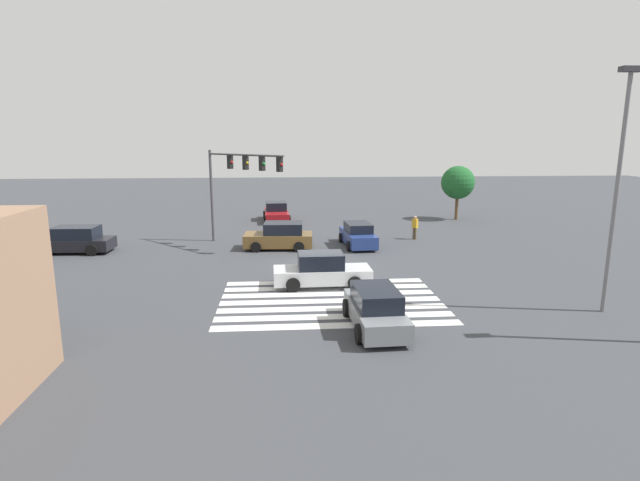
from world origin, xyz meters
TOP-DOWN VIEW (x-y plane):
  - ground_plane at (0.00, 0.00)m, footprint 121.22×121.22m
  - crosswalk_markings at (0.00, -6.42)m, footprint 9.39×6.30m
  - traffic_signal_mast at (-4.84, 4.84)m, footprint 4.93×4.93m
  - car_0 at (-2.61, 14.74)m, footprint 2.35×4.61m
  - car_1 at (-14.55, 3.76)m, footprint 4.46×2.20m
  - car_2 at (1.34, -9.61)m, footprint 2.05×4.30m
  - car_3 at (-2.23, 3.96)m, footprint 4.31×2.38m
  - car_4 at (2.75, 4.39)m, footprint 2.15×4.35m
  - car_5 at (-0.21, -4.13)m, footprint 4.58×2.01m
  - pedestrian at (6.93, 6.26)m, footprint 0.40×0.41m
  - street_light_pole_a at (10.75, -8.49)m, footprint 0.80×0.36m
  - tree_corner_a at (12.59, 14.23)m, footprint 2.77×2.77m

SIDE VIEW (x-z plane):
  - ground_plane at x=0.00m, z-range 0.00..0.00m
  - crosswalk_markings at x=0.00m, z-range 0.00..0.01m
  - car_0 at x=-2.61m, z-range -0.08..1.45m
  - car_4 at x=2.75m, z-range -0.05..1.46m
  - car_5 at x=-0.21m, z-range -0.08..1.49m
  - car_2 at x=1.34m, z-range -0.04..1.49m
  - car_1 at x=-14.55m, z-range -0.04..1.56m
  - car_3 at x=-2.23m, z-range -0.05..1.60m
  - pedestrian at x=6.93m, z-range 0.09..1.70m
  - tree_corner_a at x=12.59m, z-range 0.86..5.38m
  - traffic_signal_mast at x=-4.84m, z-range 1.60..7.63m
  - street_light_pole_a at x=10.75m, z-range 0.82..10.20m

